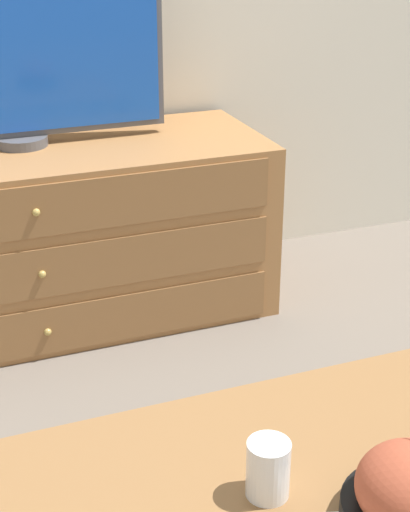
% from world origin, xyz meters
% --- Properties ---
extents(dresser, '(1.65, 0.59, 0.61)m').
position_xyz_m(dresser, '(0.13, -0.32, 0.31)').
color(dresser, '#9E6B3D').
rests_on(dresser, ground_plane).
extents(tv, '(0.98, 0.17, 0.72)m').
position_xyz_m(tv, '(0.16, -0.25, 0.98)').
color(tv, '#515156').
rests_on(tv, dresser).
extents(coffee_table, '(1.03, 0.65, 0.43)m').
position_xyz_m(coffee_table, '(0.36, -1.88, 0.38)').
color(coffee_table, olive).
rests_on(coffee_table, ground_plane).
extents(drink_cup, '(0.08, 0.08, 0.11)m').
position_xyz_m(drink_cup, '(0.30, -1.88, 0.48)').
color(drink_cup, '#9E6638').
rests_on(drink_cup, coffee_table).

